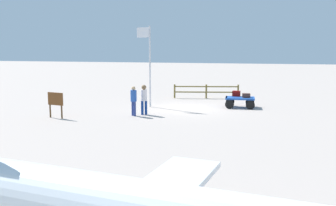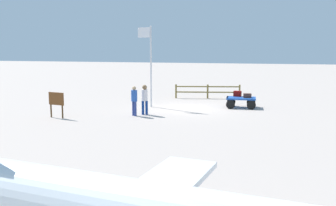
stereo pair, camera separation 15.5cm
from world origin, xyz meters
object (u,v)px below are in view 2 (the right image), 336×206
at_px(luggage_cart, 241,100).
at_px(flagpole, 149,59).
at_px(suitcase_olive, 237,94).
at_px(worker_trailing, 145,97).
at_px(worker_lead, 134,99).
at_px(signboard, 56,101).
at_px(suitcase_maroon, 247,96).

xyz_separation_m(luggage_cart, flagpole, (5.44, 1.02, 2.45)).
bearing_deg(suitcase_olive, flagpole, 15.75).
xyz_separation_m(luggage_cart, worker_trailing, (4.91, 3.70, 0.50)).
distance_m(luggage_cart, worker_lead, 6.79).
relative_size(suitcase_olive, worker_trailing, 0.30).
relative_size(worker_lead, worker_trailing, 0.98).
bearing_deg(worker_trailing, luggage_cart, -143.05).
height_order(flagpole, signboard, flagpole).
xyz_separation_m(suitcase_maroon, signboard, (9.45, 5.73, 0.13)).
bearing_deg(suitcase_olive, suitcase_maroon, 144.57).
bearing_deg(signboard, suitcase_olive, -145.02).
bearing_deg(worker_trailing, worker_lead, 46.75).
height_order(suitcase_maroon, signboard, signboard).
height_order(worker_lead, worker_trailing, worker_trailing).
distance_m(luggage_cart, worker_trailing, 6.17).
distance_m(suitcase_maroon, worker_lead, 7.09).
bearing_deg(luggage_cart, worker_trailing, 36.95).
bearing_deg(flagpole, suitcase_maroon, -170.00).
xyz_separation_m(suitcase_olive, worker_trailing, (4.68, 4.15, 0.16)).
relative_size(luggage_cart, signboard, 1.34).
height_order(suitcase_olive, worker_trailing, worker_trailing).
distance_m(luggage_cart, suitcase_olive, 0.61).
bearing_deg(suitcase_olive, luggage_cart, 117.62).
xyz_separation_m(suitcase_maroon, flagpole, (5.83, 1.03, 2.16)).
xyz_separation_m(suitcase_maroon, worker_lead, (5.73, 4.17, 0.17)).
relative_size(luggage_cart, worker_lead, 1.13).
bearing_deg(worker_lead, suitcase_olive, -137.95).
bearing_deg(worker_lead, signboard, 22.83).
bearing_deg(suitcase_olive, worker_trailing, 41.57).
bearing_deg(luggage_cart, suitcase_maroon, -178.44).
relative_size(luggage_cart, suitcase_maroon, 3.61).
bearing_deg(suitcase_maroon, worker_trailing, 34.98).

